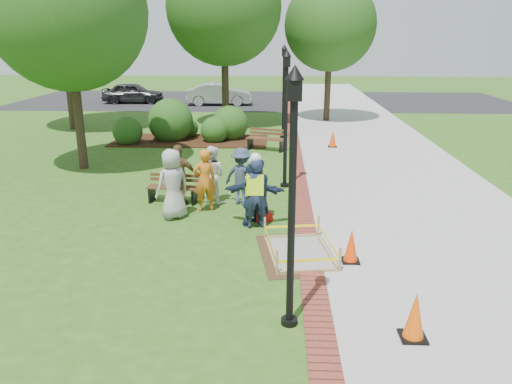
{
  "coord_description": "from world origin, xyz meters",
  "views": [
    {
      "loc": [
        1.02,
        -10.38,
        4.66
      ],
      "look_at": [
        0.5,
        1.2,
        1.0
      ],
      "focal_mm": 35.0,
      "sensor_mm": 36.0,
      "label": 1
    }
  ],
  "objects_px": {
    "hivis_worker_a": "(254,191)",
    "hivis_worker_b": "(255,191)",
    "cone_front": "(415,317)",
    "wet_concrete_pad": "(300,245)",
    "bench_near": "(173,194)",
    "lamp_near": "(292,183)",
    "hivis_worker_c": "(257,187)"
  },
  "relations": [
    {
      "from": "lamp_near",
      "to": "cone_front",
      "type": "bearing_deg",
      "value": -10.09
    },
    {
      "from": "hivis_worker_c",
      "to": "lamp_near",
      "type": "bearing_deg",
      "value": -81.19
    },
    {
      "from": "cone_front",
      "to": "hivis_worker_b",
      "type": "xyz_separation_m",
      "value": [
        -2.75,
        4.76,
        0.55
      ]
    },
    {
      "from": "wet_concrete_pad",
      "to": "lamp_near",
      "type": "distance_m",
      "value": 3.6
    },
    {
      "from": "hivis_worker_c",
      "to": "hivis_worker_a",
      "type": "bearing_deg",
      "value": -97.19
    },
    {
      "from": "lamp_near",
      "to": "hivis_worker_b",
      "type": "xyz_separation_m",
      "value": [
        -0.78,
        4.4,
        -1.52
      ]
    },
    {
      "from": "bench_near",
      "to": "hivis_worker_b",
      "type": "height_order",
      "value": "hivis_worker_b"
    },
    {
      "from": "lamp_near",
      "to": "hivis_worker_b",
      "type": "height_order",
      "value": "lamp_near"
    },
    {
      "from": "bench_near",
      "to": "cone_front",
      "type": "bearing_deg",
      "value": -51.77
    },
    {
      "from": "bench_near",
      "to": "hivis_worker_b",
      "type": "distance_m",
      "value": 3.19
    },
    {
      "from": "hivis_worker_a",
      "to": "hivis_worker_c",
      "type": "distance_m",
      "value": 0.41
    },
    {
      "from": "cone_front",
      "to": "hivis_worker_c",
      "type": "height_order",
      "value": "hivis_worker_c"
    },
    {
      "from": "cone_front",
      "to": "hivis_worker_a",
      "type": "bearing_deg",
      "value": 119.65
    },
    {
      "from": "wet_concrete_pad",
      "to": "cone_front",
      "type": "xyz_separation_m",
      "value": [
        1.7,
        -3.16,
        0.17
      ]
    },
    {
      "from": "hivis_worker_c",
      "to": "wet_concrete_pad",
      "type": "bearing_deg",
      "value": -64.13
    },
    {
      "from": "bench_near",
      "to": "hivis_worker_b",
      "type": "xyz_separation_m",
      "value": [
        2.48,
        -1.88,
        0.7
      ]
    },
    {
      "from": "wet_concrete_pad",
      "to": "hivis_worker_a",
      "type": "xyz_separation_m",
      "value": [
        -1.1,
        1.75,
        0.67
      ]
    },
    {
      "from": "hivis_worker_b",
      "to": "hivis_worker_a",
      "type": "bearing_deg",
      "value": 106.48
    },
    {
      "from": "bench_near",
      "to": "cone_front",
      "type": "distance_m",
      "value": 8.45
    },
    {
      "from": "lamp_near",
      "to": "hivis_worker_b",
      "type": "bearing_deg",
      "value": 99.99
    },
    {
      "from": "cone_front",
      "to": "hivis_worker_a",
      "type": "relative_size",
      "value": 0.46
    },
    {
      "from": "lamp_near",
      "to": "hivis_worker_c",
      "type": "distance_m",
      "value": 5.26
    },
    {
      "from": "bench_near",
      "to": "cone_front",
      "type": "height_order",
      "value": "cone_front"
    },
    {
      "from": "hivis_worker_a",
      "to": "hivis_worker_b",
      "type": "xyz_separation_m",
      "value": [
        0.04,
        -0.15,
        0.05
      ]
    },
    {
      "from": "hivis_worker_a",
      "to": "hivis_worker_b",
      "type": "relative_size",
      "value": 0.94
    },
    {
      "from": "lamp_near",
      "to": "hivis_worker_c",
      "type": "bearing_deg",
      "value": 98.81
    },
    {
      "from": "lamp_near",
      "to": "hivis_worker_a",
      "type": "bearing_deg",
      "value": 100.21
    },
    {
      "from": "cone_front",
      "to": "hivis_worker_b",
      "type": "relative_size",
      "value": 0.43
    },
    {
      "from": "hivis_worker_b",
      "to": "hivis_worker_c",
      "type": "distance_m",
      "value": 0.56
    },
    {
      "from": "wet_concrete_pad",
      "to": "bench_near",
      "type": "height_order",
      "value": "bench_near"
    },
    {
      "from": "hivis_worker_b",
      "to": "bench_near",
      "type": "bearing_deg",
      "value": 142.84
    },
    {
      "from": "bench_near",
      "to": "lamp_near",
      "type": "bearing_deg",
      "value": -62.62
    }
  ]
}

